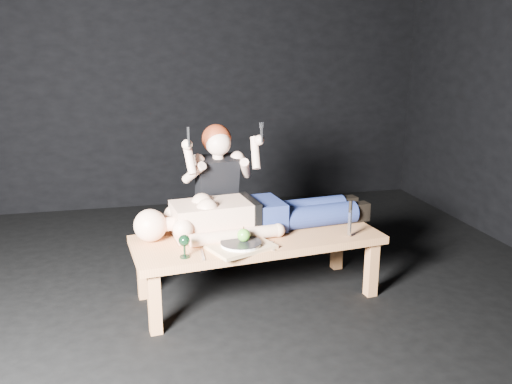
# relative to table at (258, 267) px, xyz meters

# --- Properties ---
(ground) EXTENTS (5.00, 5.00, 0.00)m
(ground) POSITION_rel_table_xyz_m (-0.11, -0.06, -0.23)
(ground) COLOR black
(ground) RESTS_ON ground
(back_wall) EXTENTS (5.00, 0.00, 5.00)m
(back_wall) POSITION_rel_table_xyz_m (-0.11, 2.44, 1.27)
(back_wall) COLOR black
(back_wall) RESTS_ON ground
(table) EXTENTS (1.75, 0.83, 0.45)m
(table) POSITION_rel_table_xyz_m (0.00, 0.00, 0.00)
(table) COLOR #BE7D46
(table) RESTS_ON ground
(lying_man) EXTENTS (1.83, 0.75, 0.28)m
(lying_man) POSITION_rel_table_xyz_m (0.04, 0.15, 0.36)
(lying_man) COLOR #EDB793
(lying_man) RESTS_ON table
(kneeling_woman) EXTENTS (0.73, 0.80, 1.20)m
(kneeling_woman) POSITION_rel_table_xyz_m (-0.22, 0.52, 0.37)
(kneeling_woman) COLOR black
(kneeling_woman) RESTS_ON ground
(serving_tray) EXTENTS (0.47, 0.41, 0.02)m
(serving_tray) POSITION_rel_table_xyz_m (-0.16, -0.20, 0.24)
(serving_tray) COLOR tan
(serving_tray) RESTS_ON table
(plate) EXTENTS (0.34, 0.34, 0.02)m
(plate) POSITION_rel_table_xyz_m (-0.16, -0.20, 0.26)
(plate) COLOR white
(plate) RESTS_ON serving_tray
(apple) EXTENTS (0.08, 0.08, 0.08)m
(apple) POSITION_rel_table_xyz_m (-0.14, -0.19, 0.31)
(apple) COLOR #529725
(apple) RESTS_ON plate
(goblet) EXTENTS (0.08, 0.08, 0.15)m
(goblet) POSITION_rel_table_xyz_m (-0.52, -0.27, 0.30)
(goblet) COLOR black
(goblet) RESTS_ON table
(fork_flat) EXTENTS (0.02, 0.18, 0.01)m
(fork_flat) POSITION_rel_table_xyz_m (-0.41, -0.26, 0.23)
(fork_flat) COLOR #B2B2B7
(fork_flat) RESTS_ON table
(knife_flat) EXTENTS (0.03, 0.18, 0.01)m
(knife_flat) POSITION_rel_table_xyz_m (0.04, -0.20, 0.23)
(knife_flat) COLOR #B2B2B7
(knife_flat) RESTS_ON table
(spoon_flat) EXTENTS (0.17, 0.09, 0.01)m
(spoon_flat) POSITION_rel_table_xyz_m (-0.01, -0.10, 0.23)
(spoon_flat) COLOR #B2B2B7
(spoon_flat) RESTS_ON table
(carving_knife) EXTENTS (0.04, 0.04, 0.26)m
(carving_knife) POSITION_rel_table_xyz_m (0.61, -0.15, 0.35)
(carving_knife) COLOR #B2B2B7
(carving_knife) RESTS_ON table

